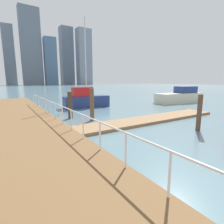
# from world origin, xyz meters

# --- Properties ---
(ground_plane) EXTENTS (300.00, 300.00, 0.00)m
(ground_plane) POSITION_xyz_m (0.00, 20.00, 0.00)
(ground_plane) COLOR slate
(floating_dock) EXTENTS (13.00, 2.00, 0.18)m
(floating_dock) POSITION_xyz_m (3.00, 9.93, 0.09)
(floating_dock) COLOR #93704C
(floating_dock) RESTS_ON ground_plane
(boardwalk_railing) EXTENTS (0.06, 24.87, 1.08)m
(boardwalk_railing) POSITION_xyz_m (-3.15, 9.26, 1.23)
(boardwalk_railing) COLOR white
(boardwalk_railing) RESTS_ON boardwalk
(dock_piling_0) EXTENTS (0.34, 0.34, 2.09)m
(dock_piling_0) POSITION_xyz_m (-1.66, 13.82, 1.05)
(dock_piling_0) COLOR #473826
(dock_piling_0) RESTS_ON ground_plane
(dock_piling_3) EXTENTS (0.26, 0.26, 2.14)m
(dock_piling_3) POSITION_xyz_m (3.60, 6.48, 1.07)
(dock_piling_3) COLOR brown
(dock_piling_3) RESTS_ON ground_plane
(dock_piling_4) EXTENTS (0.31, 0.31, 2.37)m
(dock_piling_4) POSITION_xyz_m (-0.54, 12.23, 1.19)
(dock_piling_4) COLOR brown
(dock_piling_4) RESTS_ON ground_plane
(moored_boat_1) EXTENTS (5.13, 1.80, 9.46)m
(moored_boat_1) POSITION_xyz_m (1.77, 18.61, 0.91)
(moored_boat_1) COLOR navy
(moored_boat_1) RESTS_ON ground_plane
(moored_boat_3) EXTENTS (7.09, 2.79, 2.21)m
(moored_boat_3) POSITION_xyz_m (14.54, 15.81, 0.85)
(moored_boat_3) COLOR beige
(moored_boat_3) RESTS_ON ground_plane
(skyline_tower_2) EXTENTS (8.05, 7.20, 44.18)m
(skyline_tower_2) POSITION_xyz_m (0.72, 156.86, 22.09)
(skyline_tower_2) COLOR slate
(skyline_tower_2) RESTS_ON ground_plane
(skyline_tower_3) EXTENTS (14.18, 7.08, 55.34)m
(skyline_tower_3) POSITION_xyz_m (14.72, 145.63, 27.67)
(skyline_tower_3) COLOR slate
(skyline_tower_3) RESTS_ON ground_plane
(skyline_tower_4) EXTENTS (9.50, 9.26, 36.01)m
(skyline_tower_4) POSITION_xyz_m (27.90, 144.83, 18.01)
(skyline_tower_4) COLOR slate
(skyline_tower_4) RESTS_ON ground_plane
(skyline_tower_5) EXTENTS (10.97, 9.12, 50.22)m
(skyline_tower_5) POSITION_xyz_m (46.25, 160.36, 25.11)
(skyline_tower_5) COLOR slate
(skyline_tower_5) RESTS_ON ground_plane
(skyline_tower_6) EXTENTS (12.73, 8.80, 48.25)m
(skyline_tower_6) POSITION_xyz_m (58.74, 150.14, 24.13)
(skyline_tower_6) COLOR gray
(skyline_tower_6) RESTS_ON ground_plane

